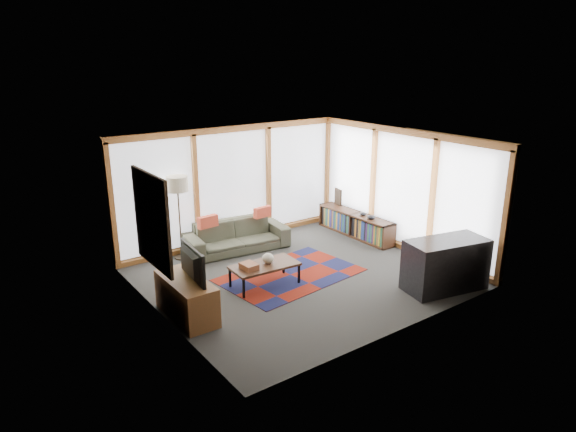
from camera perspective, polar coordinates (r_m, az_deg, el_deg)
ground at (r=9.86m, az=1.37°, el=-6.68°), size 5.50×5.50×0.00m
room_envelope at (r=10.06m, az=1.74°, el=3.12°), size 5.52×5.02×2.62m
rug at (r=9.90m, az=0.27°, el=-6.55°), size 2.76×1.94×0.01m
sofa at (r=11.06m, az=-5.74°, el=-2.22°), size 2.30×1.12×0.65m
pillow_left at (r=10.65m, az=-8.90°, el=-0.62°), size 0.45×0.18×0.24m
pillow_right at (r=11.20m, az=-2.86°, el=0.45°), size 0.42×0.16×0.22m
floor_lamp at (r=10.64m, az=-11.97°, el=-0.22°), size 0.44×0.44×1.74m
coffee_table at (r=9.41m, az=-2.60°, el=-6.56°), size 1.26×0.68×0.41m
book_stack at (r=9.15m, az=-4.36°, el=-5.58°), size 0.27×0.32×0.10m
vase at (r=9.36m, az=-2.24°, el=-4.72°), size 0.22×0.22×0.19m
bookshelf at (r=12.01m, az=7.49°, el=-0.92°), size 0.40×2.18×0.54m
bowl_a at (r=11.53m, az=9.24°, el=-0.12°), size 0.23×0.23×0.09m
bowl_b at (r=11.78m, az=8.33°, el=0.25°), size 0.18×0.18×0.08m
shelf_picture at (r=12.50m, az=5.59°, el=2.14°), size 0.10×0.30×0.40m
tv_console at (r=8.45m, az=-11.21°, el=-8.94°), size 0.54×1.29×0.65m
television at (r=8.18m, az=-11.16°, el=-5.27°), size 0.21×0.95×0.54m
bar_counter at (r=9.60m, az=17.10°, el=-5.18°), size 1.58×0.99×0.93m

